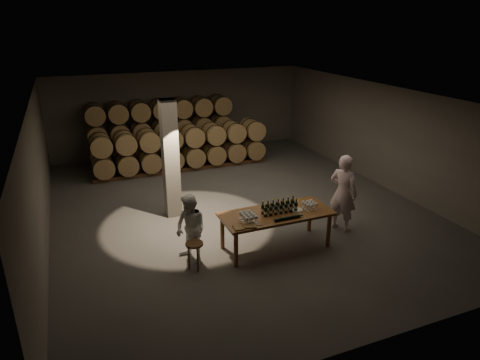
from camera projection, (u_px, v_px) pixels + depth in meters
name	position (u px, v px, depth m)	size (l,w,h in m)	color
room	(171.00, 159.00, 11.33)	(12.00, 12.00, 12.00)	#514E4C
tasting_table	(276.00, 217.00, 9.91)	(2.60, 1.10, 0.90)	brown
barrel_stack_back	(162.00, 129.00, 16.09)	(5.48, 0.95, 2.31)	#56311D
barrel_stack_front	(182.00, 147.00, 15.15)	(6.26, 0.95, 1.57)	#56311D
bottle_cluster	(279.00, 208.00, 9.85)	(0.86, 0.23, 0.32)	black
lying_bottles	(288.00, 218.00, 9.53)	(0.74, 0.07, 0.07)	black
glass_cluster_left	(248.00, 215.00, 9.43)	(0.31, 0.42, 0.19)	silver
glass_cluster_right	(310.00, 204.00, 10.06)	(0.30, 0.30, 0.17)	silver
plate	(297.00, 210.00, 10.01)	(0.29, 0.29, 0.02)	silver
notebook_near	(250.00, 226.00, 9.22)	(0.27, 0.22, 0.03)	brown
notebook_corner	(239.00, 227.00, 9.16)	(0.21, 0.26, 0.02)	brown
pen	(260.00, 225.00, 9.26)	(0.01, 0.01, 0.13)	black
stool	(194.00, 248.00, 9.12)	(0.38, 0.38, 0.64)	#56311D
person_man	(343.00, 193.00, 10.73)	(0.73, 0.48, 2.00)	white
person_woman	(191.00, 229.00, 9.37)	(0.76, 0.59, 1.57)	white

